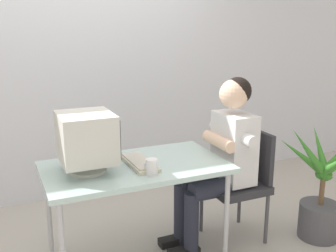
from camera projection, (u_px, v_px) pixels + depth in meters
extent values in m
cube|color=silver|center=(115.00, 44.00, 3.90)|extent=(8.00, 0.10, 3.00)
cylinder|color=#B7B7BC|center=(226.00, 219.00, 2.79)|extent=(0.04, 0.04, 0.71)
cylinder|color=#B7B7BC|center=(49.00, 214.00, 2.86)|extent=(0.04, 0.04, 0.71)
cylinder|color=#B7B7BC|center=(189.00, 188.00, 3.31)|extent=(0.04, 0.04, 0.71)
cube|color=silver|center=(135.00, 167.00, 2.73)|extent=(1.25, 0.71, 0.04)
cylinder|color=silver|center=(88.00, 170.00, 2.60)|extent=(0.24, 0.24, 0.02)
cylinder|color=silver|center=(88.00, 165.00, 2.59)|extent=(0.06, 0.06, 0.06)
cube|color=silver|center=(86.00, 137.00, 2.54)|extent=(0.34, 0.37, 0.31)
cube|color=black|center=(113.00, 134.00, 2.61)|extent=(0.01, 0.32, 0.26)
cube|color=beige|center=(139.00, 163.00, 2.73)|extent=(0.16, 0.41, 0.02)
cube|color=beige|center=(139.00, 161.00, 2.73)|extent=(0.14, 0.37, 0.01)
cylinder|color=#4C4C51|center=(226.00, 229.00, 2.95)|extent=(0.03, 0.03, 0.42)
cylinder|color=#4C4C51|center=(267.00, 219.00, 3.09)|extent=(0.03, 0.03, 0.42)
cylinder|color=#4C4C51|center=(201.00, 208.00, 3.28)|extent=(0.03, 0.03, 0.42)
cylinder|color=#4C4C51|center=(239.00, 200.00, 3.43)|extent=(0.03, 0.03, 0.42)
cube|color=#2D2D33|center=(234.00, 186.00, 3.13)|extent=(0.43, 0.43, 0.06)
cube|color=#2D2D33|center=(257.00, 155.00, 3.15)|extent=(0.04, 0.39, 0.40)
cube|color=silver|center=(234.00, 147.00, 3.04)|extent=(0.22, 0.35, 0.54)
sphere|color=beige|center=(234.00, 94.00, 2.93)|extent=(0.22, 0.22, 0.22)
sphere|color=black|center=(237.00, 91.00, 2.93)|extent=(0.21, 0.21, 0.21)
cylinder|color=#262838|center=(216.00, 188.00, 2.95)|extent=(0.40, 0.14, 0.14)
cylinder|color=#262838|center=(204.00, 180.00, 3.11)|extent=(0.40, 0.14, 0.14)
cylinder|color=#262838|center=(191.00, 224.00, 2.93)|extent=(0.11, 0.11, 0.50)
cylinder|color=#262838|center=(181.00, 214.00, 3.09)|extent=(0.11, 0.11, 0.50)
cube|color=black|center=(184.00, 252.00, 2.96)|extent=(0.24, 0.09, 0.06)
cube|color=black|center=(174.00, 241.00, 3.12)|extent=(0.24, 0.09, 0.06)
cylinder|color=silver|center=(248.00, 140.00, 2.82)|extent=(0.09, 0.14, 0.09)
cylinder|color=silver|center=(218.00, 127.00, 3.18)|extent=(0.09, 0.14, 0.09)
cylinder|color=beige|center=(218.00, 141.00, 2.97)|extent=(0.09, 0.35, 0.09)
cylinder|color=#4C4C51|center=(319.00, 220.00, 3.20)|extent=(0.32, 0.32, 0.29)
cylinder|color=brown|center=(322.00, 188.00, 3.13)|extent=(0.04, 0.04, 0.27)
cone|color=#397E2A|center=(320.00, 151.00, 3.21)|extent=(0.25, 0.40, 0.41)
cone|color=#397E2A|center=(309.00, 153.00, 3.20)|extent=(0.11, 0.44, 0.37)
cone|color=#397E2A|center=(305.00, 159.00, 3.07)|extent=(0.42, 0.25, 0.38)
cone|color=#397E2A|center=(314.00, 162.00, 2.98)|extent=(0.43, 0.19, 0.38)
cylinder|color=white|center=(152.00, 167.00, 2.53)|extent=(0.08, 0.08, 0.11)
torus|color=white|center=(149.00, 165.00, 2.57)|extent=(0.07, 0.01, 0.07)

